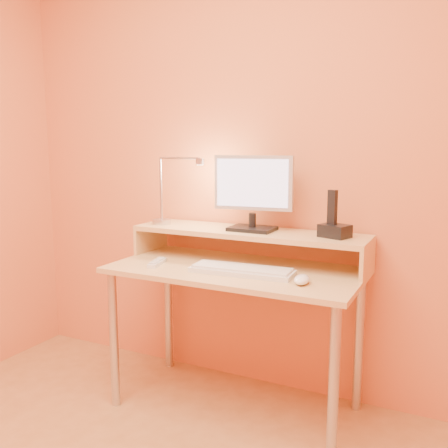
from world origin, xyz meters
The scene contains 25 objects.
wall_back centered at (0.00, 1.50, 1.25)m, with size 3.00×0.04×2.50m, color #DB7D48.
desk_leg_fl centered at (-0.55, 0.93, 0.35)m, with size 0.04×0.04×0.69m, color #B9B9C1.
desk_leg_fr centered at (0.55, 0.93, 0.35)m, with size 0.04×0.04×0.69m, color #B9B9C1.
desk_leg_bl centered at (-0.55, 1.43, 0.35)m, with size 0.04×0.04×0.69m, color #B9B9C1.
desk_leg_br centered at (0.55, 1.43, 0.35)m, with size 0.04×0.04×0.69m, color #B9B9C1.
desk_lower centered at (0.00, 1.18, 0.71)m, with size 1.20×0.60×0.03m, color tan.
shelf_riser_left centered at (-0.59, 1.33, 0.79)m, with size 0.02×0.30×0.14m, color tan.
shelf_riser_right centered at (0.59, 1.33, 0.79)m, with size 0.02×0.30×0.14m, color tan.
desk_shelf centered at (0.00, 1.33, 0.87)m, with size 1.20×0.30×0.03m, color tan.
monitor_foot centered at (0.02, 1.33, 0.89)m, with size 0.22×0.16×0.02m, color black.
monitor_neck centered at (0.02, 1.33, 0.93)m, with size 0.04×0.04×0.07m, color black.
monitor_panel centered at (0.02, 1.34, 1.12)m, with size 0.40×0.04×0.27m, color #B3B3B5.
monitor_back centered at (0.02, 1.36, 1.12)m, with size 0.36×0.01×0.23m, color black.
monitor_screen centered at (0.02, 1.32, 1.12)m, with size 0.36×0.00×0.23m, color #D1D3FF.
lamp_base centered at (-0.50, 1.30, 0.89)m, with size 0.10×0.10×0.03m, color #B9B9C1.
lamp_post centered at (-0.50, 1.30, 1.07)m, with size 0.01×0.01×0.33m, color #B9B9C1.
lamp_arm centered at (-0.38, 1.30, 1.24)m, with size 0.01×0.01×0.24m, color #B9B9C1.
lamp_head centered at (-0.26, 1.30, 1.22)m, with size 0.04×0.04×0.03m, color #B9B9C1.
lamp_bulb centered at (-0.26, 1.30, 1.20)m, with size 0.03×0.03×0.00m, color #FFEAC6.
phone_dock centered at (0.44, 1.33, 0.91)m, with size 0.13×0.10×0.06m, color black.
phone_handset centered at (0.42, 1.33, 1.02)m, with size 0.04×0.03×0.16m, color black.
phone_led centered at (0.48, 1.28, 0.91)m, with size 0.01×0.00×0.04m, color #2936FF.
keyboard centered at (0.07, 1.10, 0.73)m, with size 0.48×0.15×0.02m, color silver.
mouse centered at (0.37, 1.05, 0.74)m, with size 0.06×0.11×0.04m, color white.
remote_control centered at (-0.37, 1.06, 0.73)m, with size 0.04×0.16×0.02m, color silver.
Camera 1 is at (0.98, -0.93, 1.31)m, focal length 39.81 mm.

